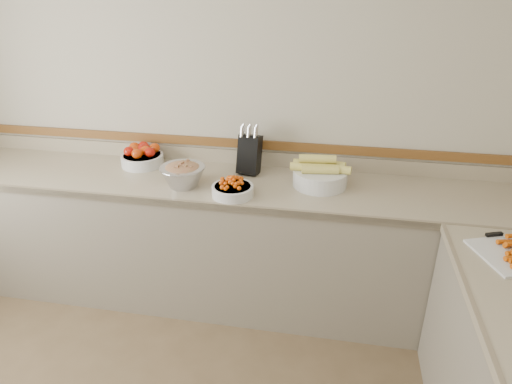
% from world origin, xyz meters
% --- Properties ---
extents(back_wall, '(4.00, 0.00, 4.00)m').
position_xyz_m(back_wall, '(0.00, 2.00, 1.30)').
color(back_wall, '#B8AF98').
rests_on(back_wall, ground_plane).
extents(counter_back, '(4.00, 0.65, 1.08)m').
position_xyz_m(counter_back, '(0.00, 1.68, 0.45)').
color(counter_back, gray).
rests_on(counter_back, ground_plane).
extents(knife_block, '(0.16, 0.18, 0.33)m').
position_xyz_m(knife_block, '(0.21, 1.85, 1.04)').
color(knife_block, black).
rests_on(knife_block, counter_back).
extents(tomato_bowl, '(0.29, 0.29, 0.14)m').
position_xyz_m(tomato_bowl, '(-0.54, 1.84, 0.97)').
color(tomato_bowl, silver).
rests_on(tomato_bowl, counter_back).
extents(cherry_tomato_bowl, '(0.25, 0.25, 0.14)m').
position_xyz_m(cherry_tomato_bowl, '(0.18, 1.48, 0.95)').
color(cherry_tomato_bowl, silver).
rests_on(cherry_tomato_bowl, counter_back).
extents(corn_bowl, '(0.37, 0.34, 0.20)m').
position_xyz_m(corn_bowl, '(0.68, 1.73, 0.97)').
color(corn_bowl, silver).
rests_on(corn_bowl, counter_back).
extents(rhubarb_bowl, '(0.28, 0.28, 0.16)m').
position_xyz_m(rhubarb_bowl, '(-0.15, 1.56, 0.98)').
color(rhubarb_bowl, '#B2B2BA').
rests_on(rhubarb_bowl, counter_back).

